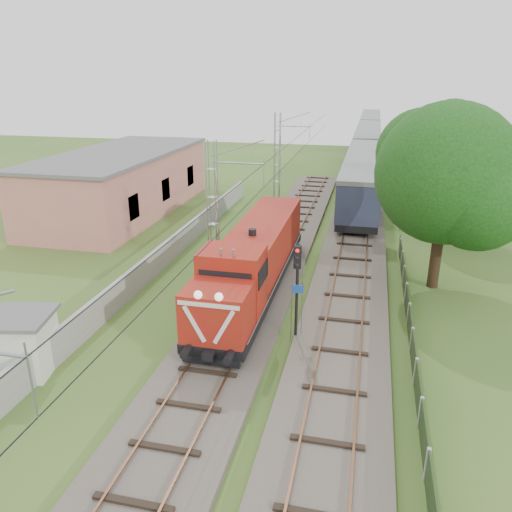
% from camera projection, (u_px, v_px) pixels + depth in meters
% --- Properties ---
extents(ground, '(140.00, 140.00, 0.00)m').
position_uv_depth(ground, '(195.00, 403.00, 18.50)').
color(ground, '#345A22').
rests_on(ground, ground).
extents(track_main, '(4.20, 70.00, 0.45)m').
position_uv_depth(track_main, '(242.00, 314.00, 24.83)').
color(track_main, '#6B6054').
rests_on(track_main, ground).
extents(track_side, '(4.20, 80.00, 0.45)m').
position_uv_depth(track_side, '(355.00, 240.00, 35.65)').
color(track_side, '#6B6054').
rests_on(track_side, ground).
extents(catenary, '(3.31, 70.00, 8.00)m').
position_uv_depth(catenary, '(214.00, 210.00, 28.67)').
color(catenary, gray).
rests_on(catenary, ground).
extents(boundary_wall, '(0.25, 40.00, 1.50)m').
position_uv_depth(boundary_wall, '(160.00, 259.00, 30.57)').
color(boundary_wall, '#9E9E99').
rests_on(boundary_wall, ground).
extents(station_building, '(8.40, 20.40, 5.22)m').
position_uv_depth(station_building, '(122.00, 182.00, 42.66)').
color(station_building, tan).
rests_on(station_building, ground).
extents(fence, '(0.12, 32.00, 1.20)m').
position_uv_depth(fence, '(416.00, 372.00, 19.34)').
color(fence, black).
rests_on(fence, ground).
extents(locomotive, '(2.79, 15.93, 4.04)m').
position_uv_depth(locomotive, '(254.00, 259.00, 26.63)').
color(locomotive, black).
rests_on(locomotive, ground).
extents(coach_rake, '(3.21, 71.66, 3.71)m').
position_uv_depth(coach_rake, '(368.00, 141.00, 67.66)').
color(coach_rake, black).
rests_on(coach_rake, ground).
extents(signal_post, '(0.52, 0.40, 4.68)m').
position_uv_depth(signal_post, '(297.00, 276.00, 21.58)').
color(signal_post, black).
rests_on(signal_post, ground).
extents(relay_hut, '(2.91, 2.91, 2.53)m').
position_uv_depth(relay_hut, '(23.00, 343.00, 20.04)').
color(relay_hut, silver).
rests_on(relay_hut, ground).
extents(tree_a, '(7.89, 7.52, 10.23)m').
position_uv_depth(tree_a, '(449.00, 176.00, 26.26)').
color(tree_a, '#372616').
rests_on(tree_a, ground).
extents(tree_b, '(6.35, 6.05, 8.24)m').
position_uv_depth(tree_b, '(466.00, 170.00, 34.58)').
color(tree_b, '#372616').
rests_on(tree_b, ground).
extents(tree_c, '(4.96, 4.72, 6.43)m').
position_uv_depth(tree_c, '(427.00, 162.00, 44.21)').
color(tree_c, '#372616').
rests_on(tree_c, ground).
extents(tree_d, '(6.93, 6.60, 8.98)m').
position_uv_depth(tree_d, '(452.00, 133.00, 51.39)').
color(tree_d, '#372616').
rests_on(tree_d, ground).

